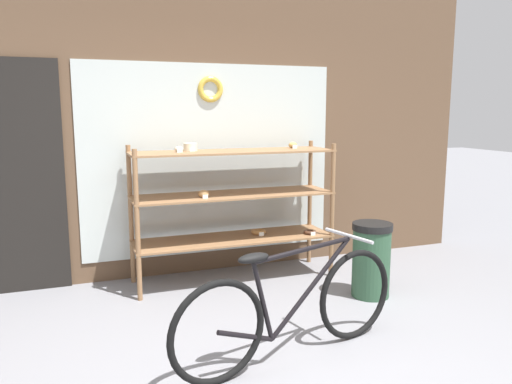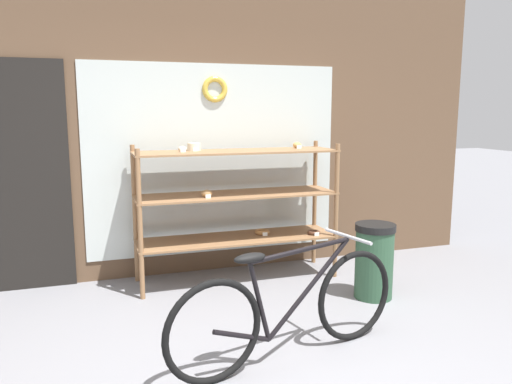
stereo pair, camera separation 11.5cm
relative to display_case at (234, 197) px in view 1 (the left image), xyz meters
The scene contains 4 objects.
storefront_facade 1.04m from the display_case, 131.40° to the left, with size 6.33×0.13×3.50m.
display_case is the anchor object (origin of this frame).
bicycle 1.73m from the display_case, 94.41° to the right, with size 1.76×0.56×0.79m.
trash_bin 1.40m from the display_case, 40.35° to the right, with size 0.35×0.35×0.67m.
Camera 1 is at (-1.11, -2.48, 1.65)m, focal length 35.00 mm.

